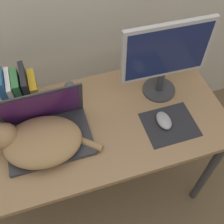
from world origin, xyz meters
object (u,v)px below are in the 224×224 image
object	(u,v)px
laptop	(47,130)
cat	(38,140)
external_monitor	(166,57)
computer_mouse	(164,120)
webcam	(70,87)
book_row	(21,94)

from	to	relation	value
laptop	cat	xyz separation A→B (m)	(-0.05, -0.04, 0.00)
external_monitor	computer_mouse	xyz separation A→B (m)	(-0.06, -0.19, -0.21)
external_monitor	webcam	bearing A→B (deg)	165.29
cat	external_monitor	xyz separation A→B (m)	(0.63, 0.15, 0.17)
laptop	book_row	xyz separation A→B (m)	(-0.07, 0.19, 0.06)
external_monitor	book_row	size ratio (longest dim) A/B	1.64
external_monitor	webcam	xyz separation A→B (m)	(-0.43, 0.11, -0.18)
cat	external_monitor	bearing A→B (deg)	13.12
external_monitor	webcam	distance (m)	0.48
computer_mouse	webcam	xyz separation A→B (m)	(-0.38, 0.31, 0.03)
laptop	cat	size ratio (longest dim) A/B	0.82
laptop	external_monitor	distance (m)	0.62
cat	webcam	xyz separation A→B (m)	(0.20, 0.26, -0.00)
external_monitor	book_row	bearing A→B (deg)	172.54
external_monitor	book_row	world-z (taller)	external_monitor
computer_mouse	book_row	xyz separation A→B (m)	(-0.60, 0.28, 0.09)
laptop	external_monitor	xyz separation A→B (m)	(0.58, 0.10, 0.18)
laptop	book_row	bearing A→B (deg)	111.59
book_row	laptop	bearing A→B (deg)	-68.41
external_monitor	book_row	xyz separation A→B (m)	(-0.66, 0.09, -0.12)
cat	book_row	world-z (taller)	book_row
book_row	webcam	xyz separation A→B (m)	(0.23, 0.03, -0.06)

